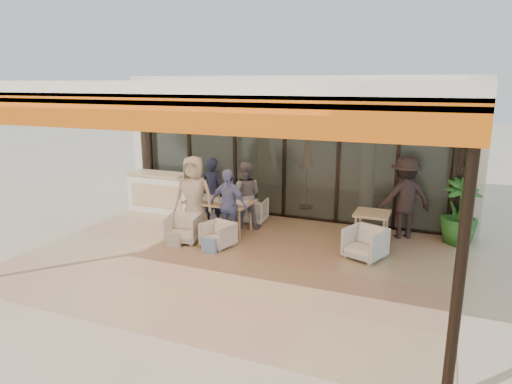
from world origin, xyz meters
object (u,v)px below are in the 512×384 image
diner_grey (245,195)px  side_chair (365,242)px  chair_near_left (183,227)px  diner_periwinkle (228,205)px  side_table (372,217)px  host_counter (163,192)px  chair_far_right (253,209)px  dining_table (220,203)px  potted_palm (460,212)px  standing_woman (404,198)px  diner_cream (194,196)px  chair_near_right (218,234)px  diner_navy (213,191)px  chair_far_left (222,206)px

diner_grey → side_chair: size_ratio=2.28×
chair_near_left → diner_periwinkle: 1.08m
diner_periwinkle → side_table: bearing=25.0°
host_counter → side_table: 5.57m
host_counter → chair_far_right: (2.59, 0.03, -0.20)m
dining_table → potted_palm: (5.06, 1.19, 0.02)m
standing_woman → diner_periwinkle: bearing=-4.0°
diner_cream → side_chair: size_ratio=2.57×
diner_cream → side_chair: bearing=-9.4°
host_counter → potted_palm: 7.23m
chair_far_right → chair_near_right: bearing=84.5°
host_counter → potted_palm: bearing=2.2°
host_counter → diner_navy: 1.84m
chair_near_left → diner_grey: bearing=47.2°
side_table → chair_far_right: bearing=168.0°
chair_far_right → side_table: side_table is taller
chair_near_right → potted_palm: potted_palm is taller
host_counter → dining_table: bearing=-22.8°
chair_far_left → diner_periwinkle: (0.84, -1.40, 0.46)m
chair_near_right → side_chair: 2.99m
chair_far_right → diner_cream: size_ratio=0.36×
chair_near_right → diner_navy: 1.71m
diner_periwinkle → side_chair: diner_periwinkle is taller
diner_grey → diner_periwinkle: bearing=73.2°
dining_table → diner_grey: 0.63m
chair_near_left → chair_near_right: (0.84, 0.00, -0.04)m
host_counter → diner_navy: diner_navy is taller
chair_near_right → diner_cream: (-0.84, 0.50, 0.60)m
dining_table → chair_near_right: dining_table is taller
chair_far_left → side_table: bearing=166.3°
chair_far_left → diner_cream: diner_cream is taller
chair_near_right → side_chair: bearing=25.3°
standing_woman → side_table: bearing=26.8°
diner_navy → standing_woman: bearing=-167.5°
diner_navy → diner_cream: (0.00, -0.90, 0.08)m
chair_near_left → standing_woman: (4.34, 2.08, 0.58)m
chair_near_left → side_table: size_ratio=0.91×
chair_near_right → side_table: bearing=38.6°
chair_near_left → diner_cream: diner_cream is taller
diner_cream → side_table: (3.78, 0.78, -0.27)m
dining_table → chair_near_left: (-0.41, -0.96, -0.35)m
chair_near_right → diner_cream: 1.15m
diner_navy → standing_woman: (4.34, 0.68, 0.09)m
host_counter → diner_periwinkle: 2.94m
diner_grey → potted_palm: (4.63, 0.75, -0.10)m
dining_table → chair_far_right: dining_table is taller
chair_near_left → potted_palm: bearing=9.6°
chair_near_left → diner_periwinkle: (0.84, 0.50, 0.45)m
diner_grey → diner_cream: diner_cream is taller
dining_table → potted_palm: 5.20m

